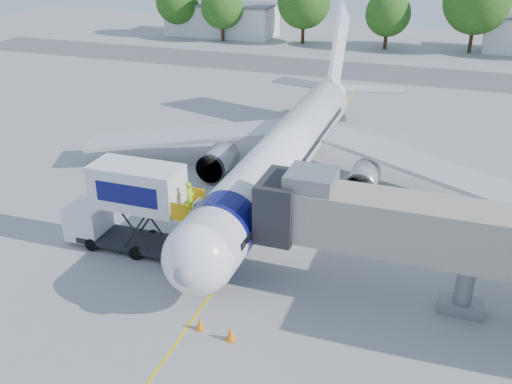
% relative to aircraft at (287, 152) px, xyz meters
% --- Properties ---
extents(ground, '(160.00, 160.00, 0.00)m').
position_rel_aircraft_xyz_m(ground, '(0.00, -4.12, -2.95)').
color(ground, '#9A9A97').
rests_on(ground, ground).
extents(guidance_line, '(0.15, 70.00, 0.01)m').
position_rel_aircraft_xyz_m(guidance_line, '(0.00, -4.12, -2.94)').
color(guidance_line, yellow).
rests_on(guidance_line, ground).
extents(taxiway_strip, '(120.00, 10.00, 0.01)m').
position_rel_aircraft_xyz_m(taxiway_strip, '(0.00, 37.88, -2.94)').
color(taxiway_strip, '#59595B').
rests_on(taxiway_strip, ground).
extents(aircraft, '(34.17, 37.73, 11.35)m').
position_rel_aircraft_xyz_m(aircraft, '(0.00, 0.00, 0.00)').
color(aircraft, white).
rests_on(aircraft, ground).
extents(jet_bridge, '(13.90, 3.20, 6.60)m').
position_rel_aircraft_xyz_m(jet_bridge, '(7.99, -11.12, 1.39)').
color(jet_bridge, '#A09789').
rests_on(jet_bridge, ground).
extents(catering_hiloader, '(8.50, 2.44, 5.50)m').
position_rel_aircraft_xyz_m(catering_hiloader, '(-6.26, -11.12, -0.19)').
color(catering_hiloader, black).
rests_on(catering_hiloader, ground).
extents(safety_cone_a, '(0.46, 0.46, 0.74)m').
position_rel_aircraft_xyz_m(safety_cone_a, '(2.33, -16.93, -2.59)').
color(safety_cone_a, orange).
rests_on(safety_cone_a, ground).
extents(safety_cone_b, '(0.40, 0.40, 0.64)m').
position_rel_aircraft_xyz_m(safety_cone_b, '(0.64, -16.69, -2.64)').
color(safety_cone_b, orange).
rests_on(safety_cone_b, ground).
extents(outbuilding_left, '(18.40, 8.40, 5.30)m').
position_rel_aircraft_xyz_m(outbuilding_left, '(-28.00, 55.88, -0.29)').
color(outbuilding_left, silver).
rests_on(outbuilding_left, ground).
extents(tree_a, '(7.19, 7.19, 9.16)m').
position_rel_aircraft_xyz_m(tree_a, '(-34.54, 52.45, 2.61)').
color(tree_a, '#382314').
rests_on(tree_a, ground).
extents(tree_b, '(6.87, 6.87, 8.76)m').
position_rel_aircraft_xyz_m(tree_b, '(-25.97, 51.11, 2.36)').
color(tree_b, '#382314').
rests_on(tree_b, ground).
extents(tree_c, '(8.29, 8.29, 10.56)m').
position_rel_aircraft_xyz_m(tree_c, '(-13.07, 53.19, 3.46)').
color(tree_c, '#382314').
rests_on(tree_c, ground).
extents(tree_d, '(6.76, 6.76, 8.62)m').
position_rel_aircraft_xyz_m(tree_d, '(-0.07, 53.22, 2.28)').
color(tree_d, '#382314').
rests_on(tree_d, ground).
extents(tree_e, '(9.56, 9.56, 12.19)m').
position_rel_aircraft_xyz_m(tree_e, '(12.16, 54.67, 4.45)').
color(tree_e, '#382314').
rests_on(tree_e, ground).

